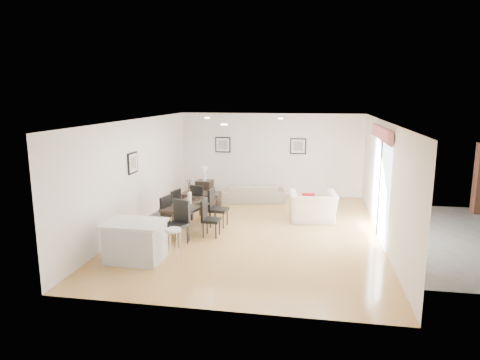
% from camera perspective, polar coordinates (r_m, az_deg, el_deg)
% --- Properties ---
extents(ground, '(8.00, 8.00, 0.00)m').
position_cam_1_polar(ground, '(10.59, 1.77, -6.82)').
color(ground, tan).
rests_on(ground, ground).
extents(wall_back, '(6.00, 0.04, 2.70)m').
position_cam_1_polar(wall_back, '(14.17, 4.09, 3.40)').
color(wall_back, white).
rests_on(wall_back, ground).
extents(wall_front, '(6.00, 0.04, 2.70)m').
position_cam_1_polar(wall_front, '(6.43, -3.21, -6.32)').
color(wall_front, white).
rests_on(wall_front, ground).
extents(wall_left, '(0.04, 8.00, 2.70)m').
position_cam_1_polar(wall_left, '(11.06, -13.76, 0.86)').
color(wall_left, white).
rests_on(wall_left, ground).
extents(wall_right, '(0.04, 8.00, 2.70)m').
position_cam_1_polar(wall_right, '(10.28, 18.62, -0.19)').
color(wall_right, white).
rests_on(wall_right, ground).
extents(ceiling, '(6.00, 8.00, 0.02)m').
position_cam_1_polar(ceiling, '(10.08, 1.87, 7.93)').
color(ceiling, white).
rests_on(ceiling, wall_back).
extents(sofa, '(2.09, 1.18, 0.58)m').
position_cam_1_polar(sofa, '(13.35, 1.59, -1.70)').
color(sofa, gray).
rests_on(sofa, ground).
extents(armchair, '(1.31, 1.17, 0.78)m').
position_cam_1_polar(armchair, '(11.47, 9.63, -3.51)').
color(armchair, white).
rests_on(armchair, ground).
extents(dining_table, '(1.10, 1.72, 0.67)m').
position_cam_1_polar(dining_table, '(10.59, -6.72, -3.51)').
color(dining_table, black).
rests_on(dining_table, ground).
extents(dining_chair_wnear, '(0.51, 0.51, 0.94)m').
position_cam_1_polar(dining_chair_wnear, '(10.40, -10.33, -4.31)').
color(dining_chair_wnear, black).
rests_on(dining_chair_wnear, ground).
extents(dining_chair_wfar, '(0.50, 0.50, 0.92)m').
position_cam_1_polar(dining_chair_wfar, '(11.13, -8.93, -3.30)').
color(dining_chair_wfar, black).
rests_on(dining_chair_wfar, ground).
extents(dining_chair_enear, '(0.42, 0.42, 0.88)m').
position_cam_1_polar(dining_chair_enear, '(10.11, -4.27, -4.80)').
color(dining_chair_enear, black).
rests_on(dining_chair_enear, ground).
extents(dining_chair_efar, '(0.47, 0.47, 0.97)m').
position_cam_1_polar(dining_chair_efar, '(10.85, -3.28, -3.41)').
color(dining_chair_efar, black).
rests_on(dining_chair_efar, ground).
extents(dining_chair_head, '(0.58, 0.58, 0.99)m').
position_cam_1_polar(dining_chair_head, '(9.69, -8.18, -5.25)').
color(dining_chair_head, black).
rests_on(dining_chair_head, ground).
extents(dining_chair_foot, '(0.53, 0.53, 0.93)m').
position_cam_1_polar(dining_chair_foot, '(11.54, -5.45, -2.65)').
color(dining_chair_foot, black).
rests_on(dining_chair_foot, ground).
extents(vase, '(0.79, 1.21, 0.62)m').
position_cam_1_polar(vase, '(10.52, -6.76, -1.82)').
color(vase, white).
rests_on(vase, dining_table).
extents(coffee_table, '(1.07, 0.64, 0.43)m').
position_cam_1_polar(coffee_table, '(12.81, -5.08, -2.65)').
color(coffee_table, black).
rests_on(coffee_table, ground).
extents(side_table, '(0.51, 0.51, 0.64)m').
position_cam_1_polar(side_table, '(13.60, -4.74, -1.36)').
color(side_table, black).
rests_on(side_table, ground).
extents(table_lamp, '(0.23, 0.23, 0.44)m').
position_cam_1_polar(table_lamp, '(13.48, -4.78, 1.15)').
color(table_lamp, white).
rests_on(table_lamp, side_table).
extents(cushion, '(0.34, 0.14, 0.33)m').
position_cam_1_polar(cushion, '(11.31, 9.09, -2.56)').
color(cushion, maroon).
rests_on(cushion, armchair).
extents(kitchen_island, '(1.16, 0.90, 0.81)m').
position_cam_1_polar(kitchen_island, '(8.92, -13.77, -7.91)').
color(kitchen_island, '#B8B8BA').
rests_on(kitchen_island, ground).
extents(bar_stool, '(0.32, 0.32, 0.71)m').
position_cam_1_polar(bar_stool, '(8.58, -8.90, -7.09)').
color(bar_stool, silver).
rests_on(bar_stool, ground).
extents(framed_print_back_left, '(0.52, 0.04, 0.52)m').
position_cam_1_polar(framed_print_back_left, '(14.35, -2.30, 4.73)').
color(framed_print_back_left, black).
rests_on(framed_print_back_left, wall_back).
extents(framed_print_back_right, '(0.52, 0.04, 0.52)m').
position_cam_1_polar(framed_print_back_right, '(14.04, 7.76, 4.49)').
color(framed_print_back_right, black).
rests_on(framed_print_back_right, wall_back).
extents(framed_print_left_wall, '(0.04, 0.52, 0.52)m').
position_cam_1_polar(framed_print_left_wall, '(10.82, -14.11, 2.23)').
color(framed_print_left_wall, black).
rests_on(framed_print_left_wall, wall_left).
extents(sliding_door, '(0.12, 2.70, 2.57)m').
position_cam_1_polar(sliding_door, '(10.51, 18.24, 1.82)').
color(sliding_door, white).
rests_on(sliding_door, wall_right).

